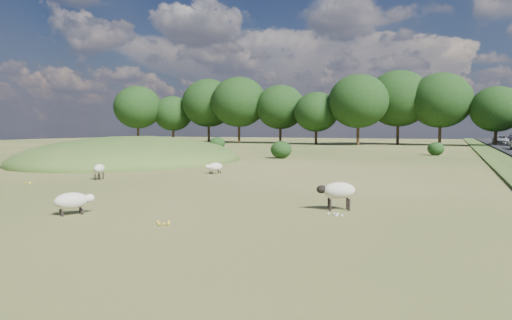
{
  "coord_description": "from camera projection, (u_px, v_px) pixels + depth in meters",
  "views": [
    {
      "loc": [
        11.15,
        -17.28,
        2.63
      ],
      "look_at": [
        2.0,
        4.0,
        1.0
      ],
      "focal_mm": 32.0,
      "sensor_mm": 36.0,
      "label": 1
    }
  ],
  "objects": [
    {
      "name": "ground",
      "position": [
        309.0,
        159.0,
        38.75
      ],
      "size": [
        160.0,
        160.0,
        0.0
      ],
      "primitive_type": "plane",
      "color": "#304F18",
      "rests_on": "ground"
    },
    {
      "name": "mound",
      "position": [
        134.0,
        161.0,
        36.15
      ],
      "size": [
        16.0,
        20.0,
        4.0
      ],
      "primitive_type": "ellipsoid",
      "color": "#33561E",
      "rests_on": "ground"
    },
    {
      "name": "treeline",
      "position": [
        368.0,
        103.0,
        71.18
      ],
      "size": [
        96.28,
        14.66,
        11.7
      ],
      "color": "black",
      "rests_on": "ground"
    },
    {
      "name": "shrubs",
      "position": [
        283.0,
        147.0,
        46.55
      ],
      "size": [
        26.11,
        12.9,
        1.55
      ],
      "color": "black",
      "rests_on": "ground"
    },
    {
      "name": "sheep_0",
      "position": [
        72.0,
        201.0,
        13.78
      ],
      "size": [
        0.97,
        1.19,
        0.69
      ],
      "rotation": [
        0.0,
        0.0,
        0.99
      ],
      "color": "beige",
      "rests_on": "ground"
    },
    {
      "name": "sheep_1",
      "position": [
        215.0,
        167.0,
        26.13
      ],
      "size": [
        0.89,
        1.14,
        0.65
      ],
      "rotation": [
        0.0,
        0.0,
        4.19
      ],
      "color": "beige",
      "rests_on": "ground"
    },
    {
      "name": "sheep_2",
      "position": [
        338.0,
        191.0,
        14.55
      ],
      "size": [
        1.29,
        0.94,
        0.9
      ],
      "rotation": [
        0.0,
        0.0,
        3.59
      ],
      "color": "beige",
      "rests_on": "ground"
    },
    {
      "name": "sheep_3",
      "position": [
        99.0,
        169.0,
        23.23
      ],
      "size": [
        0.8,
        1.14,
        0.8
      ],
      "rotation": [
        0.0,
        0.0,
        1.97
      ],
      "color": "beige",
      "rests_on": "ground"
    },
    {
      "name": "car_5",
      "position": [
        501.0,
        139.0,
        70.41
      ],
      "size": [
        2.06,
        4.46,
        1.24
      ],
      "primitive_type": "imported",
      "color": "#9C9FA3",
      "rests_on": "road"
    }
  ]
}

